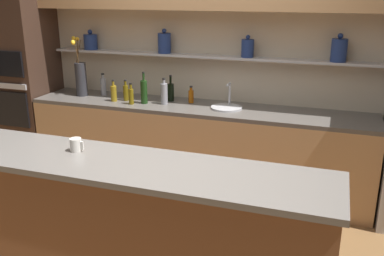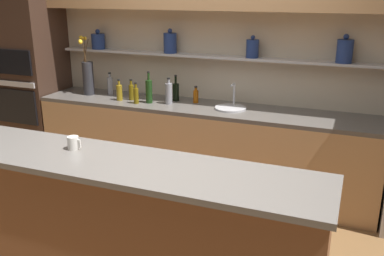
{
  "view_description": "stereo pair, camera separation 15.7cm",
  "coord_description": "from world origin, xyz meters",
  "px_view_note": "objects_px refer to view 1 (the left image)",
  "views": [
    {
      "loc": [
        1.24,
        -2.85,
        2.08
      ],
      "look_at": [
        0.16,
        0.33,
        0.99
      ],
      "focal_mm": 40.0,
      "sensor_mm": 36.0,
      "label": 1
    },
    {
      "loc": [
        1.39,
        -2.79,
        2.08
      ],
      "look_at": [
        0.16,
        0.33,
        0.99
      ],
      "focal_mm": 40.0,
      "sensor_mm": 36.0,
      "label": 2
    }
  ],
  "objects_px": {
    "oven_tower": "(23,77)",
    "bottle_oil_1": "(126,92)",
    "bottle_wine_2": "(144,91)",
    "bottle_sauce_5": "(191,96)",
    "flower_vase": "(81,77)",
    "bottle_spirit_7": "(164,93)",
    "bottle_oil_0": "(131,96)",
    "bottle_oil_4": "(114,93)",
    "bottle_spirit_6": "(103,86)",
    "coffee_mug": "(76,145)",
    "bottle_wine_3": "(171,92)",
    "sink_fixture": "(227,106)"
  },
  "relations": [
    {
      "from": "bottle_wine_3",
      "to": "bottle_spirit_6",
      "type": "height_order",
      "value": "bottle_wine_3"
    },
    {
      "from": "oven_tower",
      "to": "bottle_wine_3",
      "type": "relative_size",
      "value": 7.66
    },
    {
      "from": "bottle_spirit_7",
      "to": "bottle_spirit_6",
      "type": "bearing_deg",
      "value": 169.29
    },
    {
      "from": "bottle_oil_0",
      "to": "coffee_mug",
      "type": "relative_size",
      "value": 2.3
    },
    {
      "from": "bottle_oil_0",
      "to": "bottle_spirit_7",
      "type": "height_order",
      "value": "bottle_spirit_7"
    },
    {
      "from": "flower_vase",
      "to": "bottle_spirit_6",
      "type": "relative_size",
      "value": 2.64
    },
    {
      "from": "bottle_spirit_7",
      "to": "oven_tower",
      "type": "bearing_deg",
      "value": 178.89
    },
    {
      "from": "coffee_mug",
      "to": "sink_fixture",
      "type": "bearing_deg",
      "value": 70.83
    },
    {
      "from": "flower_vase",
      "to": "bottle_wine_2",
      "type": "distance_m",
      "value": 0.83
    },
    {
      "from": "bottle_oil_1",
      "to": "bottle_wine_3",
      "type": "height_order",
      "value": "bottle_wine_3"
    },
    {
      "from": "bottle_oil_1",
      "to": "bottle_oil_4",
      "type": "height_order",
      "value": "bottle_oil_4"
    },
    {
      "from": "bottle_oil_4",
      "to": "bottle_spirit_7",
      "type": "bearing_deg",
      "value": 5.78
    },
    {
      "from": "sink_fixture",
      "to": "bottle_spirit_6",
      "type": "bearing_deg",
      "value": 175.88
    },
    {
      "from": "bottle_oil_0",
      "to": "bottle_oil_4",
      "type": "xyz_separation_m",
      "value": [
        -0.24,
        0.06,
        -0.0
      ]
    },
    {
      "from": "oven_tower",
      "to": "bottle_spirit_6",
      "type": "distance_m",
      "value": 1.01
    },
    {
      "from": "bottle_wine_3",
      "to": "coffee_mug",
      "type": "distance_m",
      "value": 1.87
    },
    {
      "from": "oven_tower",
      "to": "bottle_oil_0",
      "type": "relative_size",
      "value": 9.55
    },
    {
      "from": "bottle_oil_1",
      "to": "bottle_wine_2",
      "type": "bearing_deg",
      "value": -10.74
    },
    {
      "from": "flower_vase",
      "to": "bottle_spirit_7",
      "type": "bearing_deg",
      "value": -3.0
    },
    {
      "from": "oven_tower",
      "to": "flower_vase",
      "type": "height_order",
      "value": "oven_tower"
    },
    {
      "from": "oven_tower",
      "to": "bottle_wine_2",
      "type": "bearing_deg",
      "value": -2.62
    },
    {
      "from": "bottle_oil_1",
      "to": "bottle_wine_3",
      "type": "relative_size",
      "value": 0.81
    },
    {
      "from": "bottle_wine_3",
      "to": "bottle_spirit_7",
      "type": "xyz_separation_m",
      "value": [
        -0.01,
        -0.15,
        0.01
      ]
    },
    {
      "from": "flower_vase",
      "to": "bottle_wine_2",
      "type": "relative_size",
      "value": 1.97
    },
    {
      "from": "bottle_spirit_6",
      "to": "bottle_oil_0",
      "type": "bearing_deg",
      "value": -28.88
    },
    {
      "from": "sink_fixture",
      "to": "bottle_spirit_6",
      "type": "distance_m",
      "value": 1.49
    },
    {
      "from": "oven_tower",
      "to": "bottle_oil_1",
      "type": "relative_size",
      "value": 9.43
    },
    {
      "from": "oven_tower",
      "to": "bottle_wine_3",
      "type": "bearing_deg",
      "value": 3.6
    },
    {
      "from": "bottle_wine_3",
      "to": "bottle_wine_2",
      "type": "bearing_deg",
      "value": -140.44
    },
    {
      "from": "bottle_oil_1",
      "to": "bottle_wine_2",
      "type": "height_order",
      "value": "bottle_wine_2"
    },
    {
      "from": "bottle_sauce_5",
      "to": "flower_vase",
      "type": "bearing_deg",
      "value": -175.82
    },
    {
      "from": "bottle_wine_3",
      "to": "bottle_sauce_5",
      "type": "bearing_deg",
      "value": -0.54
    },
    {
      "from": "bottle_oil_0",
      "to": "bottle_oil_1",
      "type": "distance_m",
      "value": 0.17
    },
    {
      "from": "flower_vase",
      "to": "bottle_wine_2",
      "type": "height_order",
      "value": "flower_vase"
    },
    {
      "from": "bottle_oil_1",
      "to": "bottle_wine_2",
      "type": "xyz_separation_m",
      "value": [
        0.24,
        -0.05,
        0.04
      ]
    },
    {
      "from": "oven_tower",
      "to": "bottle_oil_1",
      "type": "distance_m",
      "value": 1.37
    },
    {
      "from": "bottle_oil_1",
      "to": "bottle_spirit_6",
      "type": "xyz_separation_m",
      "value": [
        -0.36,
        0.15,
        0.01
      ]
    },
    {
      "from": "bottle_wine_2",
      "to": "bottle_sauce_5",
      "type": "relative_size",
      "value": 1.87
    },
    {
      "from": "bottle_spirit_6",
      "to": "coffee_mug",
      "type": "relative_size",
      "value": 2.55
    },
    {
      "from": "flower_vase",
      "to": "bottle_sauce_5",
      "type": "xyz_separation_m",
      "value": [
        1.29,
        0.09,
        -0.14
      ]
    },
    {
      "from": "coffee_mug",
      "to": "bottle_wine_2",
      "type": "bearing_deg",
      "value": 99.14
    },
    {
      "from": "bottle_oil_4",
      "to": "bottle_spirit_7",
      "type": "xyz_separation_m",
      "value": [
        0.57,
        0.06,
        0.03
      ]
    },
    {
      "from": "bottle_spirit_7",
      "to": "sink_fixture",
      "type": "bearing_deg",
      "value": 4.03
    },
    {
      "from": "bottle_oil_0",
      "to": "bottle_oil_4",
      "type": "height_order",
      "value": "bottle_oil_4"
    },
    {
      "from": "oven_tower",
      "to": "bottle_spirit_6",
      "type": "relative_size",
      "value": 8.6
    },
    {
      "from": "oven_tower",
      "to": "bottle_oil_0",
      "type": "distance_m",
      "value": 1.5
    },
    {
      "from": "bottle_oil_4",
      "to": "coffee_mug",
      "type": "bearing_deg",
      "value": -69.44
    },
    {
      "from": "bottle_oil_1",
      "to": "bottle_wine_2",
      "type": "distance_m",
      "value": 0.25
    },
    {
      "from": "flower_vase",
      "to": "bottle_sauce_5",
      "type": "distance_m",
      "value": 1.3
    },
    {
      "from": "flower_vase",
      "to": "sink_fixture",
      "type": "height_order",
      "value": "flower_vase"
    }
  ]
}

